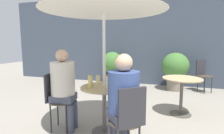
% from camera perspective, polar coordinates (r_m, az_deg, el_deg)
% --- Properties ---
extents(storefront_wall, '(10.00, 0.06, 3.00)m').
position_cam_1_polar(storefront_wall, '(6.00, 9.75, 8.77)').
color(storefront_wall, '#3D4756').
rests_on(storefront_wall, ground_plane).
extents(cafe_table_near, '(0.72, 0.72, 0.72)m').
position_cam_1_polar(cafe_table_near, '(2.69, -2.52, -10.17)').
color(cafe_table_near, '#514C47').
rests_on(cafe_table_near, ground_plane).
extents(cafe_table_far, '(0.73, 0.73, 0.72)m').
position_cam_1_polar(cafe_table_far, '(3.60, 21.82, -6.08)').
color(cafe_table_far, '#514C47').
rests_on(cafe_table_far, ground_plane).
extents(bistro_chair_0, '(0.40, 0.38, 0.91)m').
position_cam_1_polar(bistro_chair_0, '(2.92, -17.91, -8.93)').
color(bistro_chair_0, '#42382D').
rests_on(bistro_chair_0, ground_plane).
extents(bistro_chair_1, '(0.43, 0.44, 0.91)m').
position_cam_1_polar(bistro_chair_1, '(2.02, 5.40, -16.08)').
color(bistro_chair_1, '#42382D').
rests_on(bistro_chair_1, ground_plane).
extents(bistro_chair_2, '(0.43, 0.44, 0.91)m').
position_cam_1_polar(bistro_chair_2, '(5.59, 27.53, -1.67)').
color(bistro_chair_2, '#42382D').
rests_on(bistro_chair_2, ground_plane).
extents(bistro_chair_3, '(0.38, 0.39, 0.91)m').
position_cam_1_polar(bistro_chair_3, '(4.36, 4.66, -3.19)').
color(bistro_chair_3, '#42382D').
rests_on(bistro_chair_3, ground_plane).
extents(seated_person_0, '(0.40, 0.36, 1.28)m').
position_cam_1_polar(seated_person_0, '(2.81, -15.42, -5.14)').
color(seated_person_0, '#42475B').
rests_on(seated_person_0, ground_plane).
extents(seated_person_1, '(0.46, 0.47, 1.25)m').
position_cam_1_polar(seated_person_1, '(2.08, 3.56, -9.80)').
color(seated_person_1, '#42475B').
rests_on(seated_person_1, ground_plane).
extents(beer_glass_0, '(0.06, 0.06, 0.19)m').
position_cam_1_polar(beer_glass_0, '(2.56, -7.12, -4.84)').
color(beer_glass_0, '#DBC65B').
rests_on(beer_glass_0, cafe_table_near).
extents(beer_glass_1, '(0.07, 0.07, 0.19)m').
position_cam_1_polar(beer_glass_1, '(2.42, -1.10, -5.40)').
color(beer_glass_1, beige).
rests_on(beer_glass_1, cafe_table_near).
extents(beer_glass_2, '(0.06, 0.06, 0.17)m').
position_cam_1_polar(beer_glass_2, '(2.74, 1.28, -4.19)').
color(beer_glass_2, '#DBC65B').
rests_on(beer_glass_2, cafe_table_near).
extents(beer_glass_3, '(0.06, 0.06, 0.14)m').
position_cam_1_polar(beer_glass_3, '(2.81, -4.59, -4.14)').
color(beer_glass_3, beige).
rests_on(beer_glass_3, cafe_table_near).
extents(potted_plant_0, '(0.70, 0.70, 1.10)m').
position_cam_1_polar(potted_plant_0, '(5.82, 0.10, 0.24)').
color(potted_plant_0, brown).
rests_on(potted_plant_0, ground_plane).
extents(potted_plant_1, '(0.77, 0.77, 1.11)m').
position_cam_1_polar(potted_plant_1, '(5.43, 19.91, -0.32)').
color(potted_plant_1, slate).
rests_on(potted_plant_1, ground_plane).
extents(umbrella, '(1.78, 1.78, 2.10)m').
position_cam_1_polar(umbrella, '(2.63, -2.71, 20.66)').
color(umbrella, silver).
rests_on(umbrella, ground_plane).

